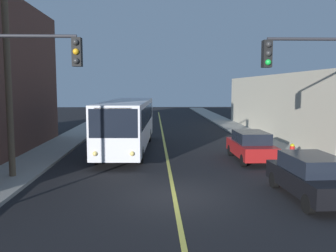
% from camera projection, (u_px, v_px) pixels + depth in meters
% --- Properties ---
extents(ground_plane, '(120.00, 120.00, 0.00)m').
position_uv_depth(ground_plane, '(174.00, 196.00, 13.40)').
color(ground_plane, black).
extents(sidewalk_left, '(2.50, 90.00, 0.15)m').
position_uv_depth(sidewalk_left, '(53.00, 149.00, 23.04)').
color(sidewalk_left, gray).
rests_on(sidewalk_left, ground).
extents(sidewalk_right, '(2.50, 90.00, 0.15)m').
position_uv_depth(sidewalk_right, '(275.00, 148.00, 23.61)').
color(sidewalk_right, gray).
rests_on(sidewalk_right, ground).
extents(lane_stripe_center, '(0.16, 60.00, 0.01)m').
position_uv_depth(lane_stripe_center, '(163.00, 139.00, 28.30)').
color(lane_stripe_center, '#D8CC4C').
rests_on(lane_stripe_center, ground).
extents(building_right_warehouse, '(12.00, 24.77, 5.04)m').
position_uv_depth(building_right_warehouse, '(332.00, 105.00, 30.56)').
color(building_right_warehouse, beige).
rests_on(building_right_warehouse, ground).
extents(city_bus, '(3.09, 12.24, 3.20)m').
position_uv_depth(city_bus, '(128.00, 122.00, 23.01)').
color(city_bus, silver).
rests_on(city_bus, ground).
extents(parked_car_black, '(1.96, 4.46, 1.62)m').
position_uv_depth(parked_car_black, '(311.00, 176.00, 13.03)').
color(parked_car_black, black).
rests_on(parked_car_black, ground).
extents(parked_car_red, '(1.86, 4.42, 1.62)m').
position_uv_depth(parked_car_red, '(251.00, 146.00, 19.84)').
color(parked_car_red, maroon).
rests_on(parked_car_red, ground).
extents(utility_pole_near, '(2.40, 0.28, 11.23)m').
position_uv_depth(utility_pole_near, '(6.00, 35.00, 15.22)').
color(utility_pole_near, brown).
rests_on(utility_pole_near, sidewalk_left).
extents(traffic_signal_left_corner, '(3.75, 0.48, 6.00)m').
position_uv_depth(traffic_signal_left_corner, '(22.00, 81.00, 12.61)').
color(traffic_signal_left_corner, '#2D2D33').
rests_on(traffic_signal_left_corner, sidewalk_left).
extents(traffic_signal_right_corner, '(3.75, 0.48, 6.00)m').
position_uv_depth(traffic_signal_right_corner, '(318.00, 81.00, 13.44)').
color(traffic_signal_right_corner, '#2D2D33').
rests_on(traffic_signal_right_corner, sidewalk_right).
extents(fire_hydrant, '(0.44, 0.26, 0.84)m').
position_uv_depth(fire_hydrant, '(292.00, 151.00, 19.67)').
color(fire_hydrant, red).
rests_on(fire_hydrant, sidewalk_right).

